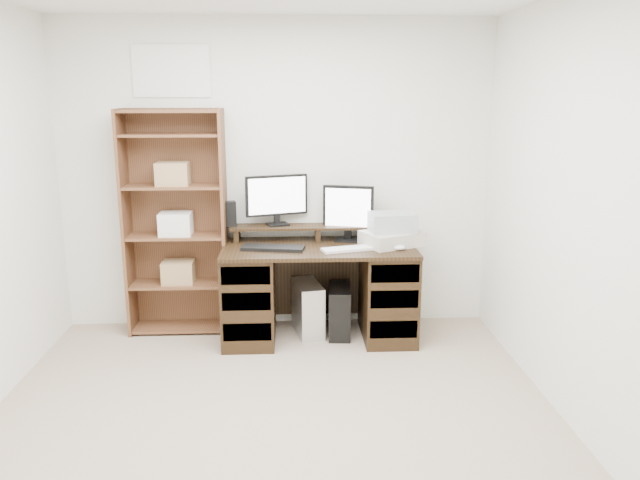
{
  "coord_description": "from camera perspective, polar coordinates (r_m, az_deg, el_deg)",
  "views": [
    {
      "loc": [
        0.11,
        -3.07,
        1.94
      ],
      "look_at": [
        0.33,
        1.43,
        0.85
      ],
      "focal_mm": 35.0,
      "sensor_mm": 36.0,
      "label": 1
    }
  ],
  "objects": [
    {
      "name": "speaker",
      "position": [
        5.05,
        -8.18,
        2.39
      ],
      "size": [
        0.1,
        0.1,
        0.2
      ],
      "primitive_type": "cube",
      "rotation": [
        0.0,
        0.0,
        0.26
      ],
      "color": "black",
      "rests_on": "riser_shelf"
    },
    {
      "name": "bookshelf",
      "position": [
        5.11,
        -13.01,
        1.71
      ],
      "size": [
        0.8,
        0.3,
        1.8
      ],
      "color": "brown",
      "rests_on": "ground"
    },
    {
      "name": "basket",
      "position": [
        4.89,
        6.64,
        1.63
      ],
      "size": [
        0.37,
        0.28,
        0.15
      ],
      "primitive_type": "cube",
      "rotation": [
        0.0,
        0.0,
        0.1
      ],
      "color": "#989EA2",
      "rests_on": "printer"
    },
    {
      "name": "tower_silver",
      "position": [
        5.09,
        -1.13,
        -6.25
      ],
      "size": [
        0.27,
        0.45,
        0.42
      ],
      "primitive_type": "cube",
      "rotation": [
        0.0,
        0.0,
        0.2
      ],
      "color": "silver",
      "rests_on": "ground"
    },
    {
      "name": "desk",
      "position": [
        4.97,
        -0.12,
        -4.6
      ],
      "size": [
        1.5,
        0.7,
        0.75
      ],
      "color": "black",
      "rests_on": "ground"
    },
    {
      "name": "monitor_small",
      "position": [
        5.01,
        2.59,
        2.68
      ],
      "size": [
        0.4,
        0.2,
        0.45
      ],
      "rotation": [
        0.0,
        0.0,
        -0.26
      ],
      "color": "black",
      "rests_on": "desk"
    },
    {
      "name": "riser_shelf",
      "position": [
        5.05,
        -0.23,
        1.04
      ],
      "size": [
        1.4,
        0.22,
        0.12
      ],
      "color": "black",
      "rests_on": "desk"
    },
    {
      "name": "printer",
      "position": [
        4.92,
        6.6,
        0.16
      ],
      "size": [
        0.53,
        0.48,
        0.11
      ],
      "primitive_type": "cube",
      "rotation": [
        0.0,
        0.0,
        0.43
      ],
      "color": "#B4AC9D",
      "rests_on": "desk"
    },
    {
      "name": "keyboard_black",
      "position": [
        4.77,
        -4.32,
        -0.73
      ],
      "size": [
        0.5,
        0.24,
        0.03
      ],
      "primitive_type": "cube",
      "rotation": [
        0.0,
        0.0,
        -0.17
      ],
      "color": "black",
      "rests_on": "desk"
    },
    {
      "name": "room",
      "position": [
        3.15,
        -4.76,
        0.94
      ],
      "size": [
        3.54,
        4.04,
        2.54
      ],
      "color": "tan",
      "rests_on": "ground"
    },
    {
      "name": "tower_black",
      "position": [
        5.07,
        1.81,
        -6.47
      ],
      "size": [
        0.2,
        0.41,
        0.4
      ],
      "rotation": [
        0.0,
        0.0,
        -0.08
      ],
      "color": "black",
      "rests_on": "ground"
    },
    {
      "name": "keyboard_white",
      "position": [
        4.75,
        2.71,
        -0.81
      ],
      "size": [
        0.44,
        0.24,
        0.02
      ],
      "primitive_type": "cube",
      "rotation": [
        0.0,
        0.0,
        0.27
      ],
      "color": "silver",
      "rests_on": "desk"
    },
    {
      "name": "mouse",
      "position": [
        4.77,
        7.23,
        -0.7
      ],
      "size": [
        0.11,
        0.08,
        0.04
      ],
      "primitive_type": "ellipsoid",
      "rotation": [
        0.0,
        0.0,
        -0.12
      ],
      "color": "silver",
      "rests_on": "desk"
    },
    {
      "name": "monitor_wide",
      "position": [
        5.03,
        -3.98,
        3.92
      ],
      "size": [
        0.5,
        0.2,
        0.41
      ],
      "rotation": [
        0.0,
        0.0,
        0.32
      ],
      "color": "black",
      "rests_on": "riser_shelf"
    }
  ]
}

